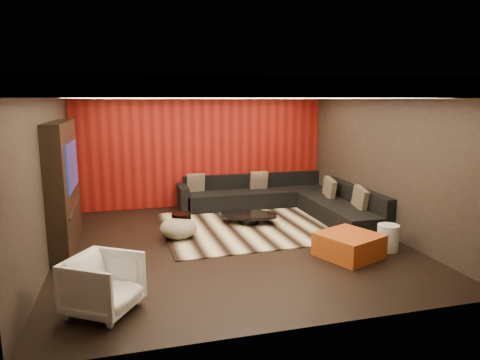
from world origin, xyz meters
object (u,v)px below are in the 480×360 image
object	(u,v)px
sectional_sofa	(286,201)
coffee_table	(249,218)
orange_ottoman	(349,245)
armchair	(103,285)
drum_stool	(182,225)
white_side_table	(388,238)

from	to	relation	value
sectional_sofa	coffee_table	bearing A→B (deg)	-147.08
orange_ottoman	sectional_sofa	bearing A→B (deg)	89.52
armchair	sectional_sofa	xyz separation A→B (m)	(3.86, 3.88, -0.09)
armchair	sectional_sofa	size ratio (longest dim) A/B	0.21
sectional_sofa	drum_stool	bearing A→B (deg)	-154.88
white_side_table	armchair	bearing A→B (deg)	-167.72
coffee_table	armchair	distance (m)	4.21
drum_stool	orange_ottoman	distance (m)	3.09
coffee_table	drum_stool	bearing A→B (deg)	-161.47
armchair	drum_stool	bearing A→B (deg)	6.70
white_side_table	drum_stool	bearing A→B (deg)	153.28
armchair	orange_ottoman	bearing A→B (deg)	-44.05
coffee_table	white_side_table	distance (m)	2.86
drum_stool	white_side_table	xyz separation A→B (m)	(3.33, -1.68, -0.01)
white_side_table	armchair	size ratio (longest dim) A/B	0.58
orange_ottoman	sectional_sofa	distance (m)	2.96
sectional_sofa	orange_ottoman	bearing A→B (deg)	-90.48
drum_stool	orange_ottoman	bearing A→B (deg)	-34.79
orange_ottoman	armchair	bearing A→B (deg)	-166.52
orange_ottoman	armchair	xyz separation A→B (m)	(-3.83, -0.92, 0.16)
coffee_table	orange_ottoman	distance (m)	2.50
coffee_table	drum_stool	xyz separation A→B (m)	(-1.47, -0.49, 0.11)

